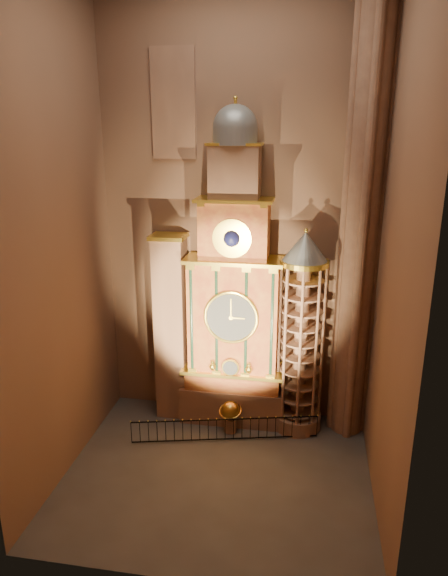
% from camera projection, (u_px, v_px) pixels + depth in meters
% --- Properties ---
extents(floor, '(14.00, 14.00, 0.00)m').
position_uv_depth(floor, '(217.00, 474.00, 23.84)').
color(floor, '#383330').
rests_on(floor, ground).
extents(wall_back, '(22.00, 0.00, 22.00)m').
position_uv_depth(wall_back, '(238.00, 218.00, 26.19)').
color(wall_back, '#855F47').
rests_on(wall_back, floor).
extents(wall_left, '(0.00, 22.00, 22.00)m').
position_uv_depth(wall_left, '(54.00, 236.00, 21.66)').
color(wall_left, '#855F47').
rests_on(wall_left, floor).
extents(wall_right, '(0.00, 22.00, 22.00)m').
position_uv_depth(wall_right, '(398.00, 249.00, 19.43)').
color(wall_right, '#855F47').
rests_on(wall_right, floor).
extents(astronomical_clock, '(5.60, 2.41, 16.70)m').
position_uv_depth(astronomical_clock, '(234.00, 304.00, 26.51)').
color(astronomical_clock, '#8C634C').
rests_on(astronomical_clock, floor).
extents(portrait_tower, '(1.80, 1.60, 10.20)m').
position_uv_depth(portrait_tower, '(171.00, 327.00, 27.53)').
color(portrait_tower, '#8C634C').
rests_on(portrait_tower, floor).
extents(stair_turret, '(2.50, 2.50, 10.80)m').
position_uv_depth(stair_turret, '(301.00, 336.00, 26.13)').
color(stair_turret, '#8C634C').
rests_on(stair_turret, floor).
extents(gothic_pier, '(2.04, 2.04, 22.00)m').
position_uv_depth(gothic_pier, '(362.00, 225.00, 24.28)').
color(gothic_pier, '#8C634C').
rests_on(gothic_pier, floor).
extents(stained_glass_window, '(2.20, 0.14, 5.20)m').
position_uv_depth(stained_glass_window, '(173.00, 104.00, 24.98)').
color(stained_glass_window, navy).
rests_on(stained_glass_window, wall_back).
extents(celestial_globe, '(1.39, 1.33, 1.74)m').
position_uv_depth(celestial_globe, '(230.00, 414.00, 26.91)').
color(celestial_globe, '#8C634C').
rests_on(celestial_globe, floor).
extents(iron_railing, '(9.28, 2.21, 1.21)m').
position_uv_depth(iron_railing, '(225.00, 430.00, 26.19)').
color(iron_railing, black).
rests_on(iron_railing, floor).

